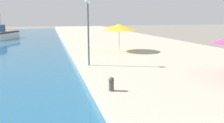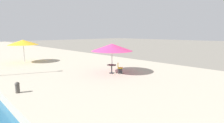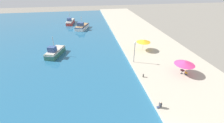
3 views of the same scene
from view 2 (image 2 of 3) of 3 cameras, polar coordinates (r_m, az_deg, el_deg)
quay_promenade at (r=36.92m, az=-27.86°, el=2.38°), size 16.00×90.00×0.64m
cafe_umbrella_pink at (r=14.94m, az=0.00°, el=4.66°), size 3.54×3.54×2.54m
cafe_umbrella_white at (r=22.98m, az=-27.03°, el=5.60°), size 3.36×3.36×2.66m
cafe_table at (r=14.99m, az=-0.15°, el=-1.88°), size 0.80×0.80×0.74m
cafe_chair_left at (r=15.01m, az=2.61°, el=-2.69°), size 0.59×0.59×0.91m
mooring_bollard at (r=11.58m, az=-28.51°, el=-7.34°), size 0.26×0.26×0.65m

